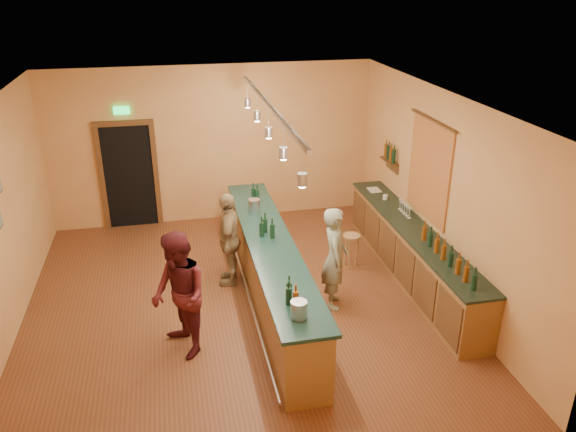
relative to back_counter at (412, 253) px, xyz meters
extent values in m
plane|color=brown|center=(-2.97, -0.18, -0.49)|extent=(7.00, 7.00, 0.00)
cube|color=silver|center=(-2.97, -0.18, 2.71)|extent=(6.50, 7.00, 0.02)
cube|color=#CF844D|center=(-2.97, 3.32, 1.11)|extent=(6.50, 0.02, 3.20)
cube|color=#CF844D|center=(-2.97, -3.68, 1.11)|extent=(6.50, 0.02, 3.20)
cube|color=#CF844D|center=(0.28, -0.18, 1.11)|extent=(0.02, 7.00, 3.20)
cube|color=black|center=(-4.67, 3.30, 0.56)|extent=(0.95, 0.06, 2.10)
cube|color=#552C19|center=(-5.19, 3.28, 0.56)|extent=(0.10, 0.08, 2.10)
cube|color=#552C19|center=(-4.14, 3.28, 0.56)|extent=(0.10, 0.08, 2.10)
cube|color=#552C19|center=(-4.67, 3.28, 1.66)|extent=(1.15, 0.08, 0.10)
cube|color=#19E54C|center=(-4.67, 3.27, 1.91)|extent=(0.30, 0.04, 0.15)
cube|color=#A72A21|center=(0.26, 0.22, 1.36)|extent=(0.03, 1.40, 1.60)
cube|color=#552C19|center=(0.19, 1.72, 1.06)|extent=(0.16, 0.55, 0.03)
cube|color=#552C19|center=(0.26, 1.72, 0.96)|extent=(0.03, 0.55, 0.18)
cube|color=brown|center=(0.00, 0.02, -0.04)|extent=(0.55, 4.50, 0.90)
cube|color=black|center=(0.00, 0.02, 0.43)|extent=(0.60, 4.55, 0.04)
cylinder|color=silver|center=(0.00, 1.32, 0.50)|extent=(0.09, 0.09, 0.09)
cube|color=silver|center=(-0.03, 1.82, 0.46)|extent=(0.22, 0.30, 0.01)
cube|color=brown|center=(-2.45, -0.18, 0.01)|extent=(0.60, 5.00, 1.00)
cube|color=#14302A|center=(-2.45, -0.18, 0.54)|extent=(0.70, 5.10, 0.05)
cylinder|color=silver|center=(-2.81, -0.18, -0.34)|extent=(0.05, 5.00, 0.05)
cylinder|color=silver|center=(-2.50, -2.28, 0.67)|extent=(0.20, 0.20, 0.22)
cylinder|color=silver|center=(-2.50, 1.02, 0.67)|extent=(0.20, 0.20, 0.22)
cube|color=silver|center=(-2.45, -0.18, 2.65)|extent=(0.06, 4.60, 0.05)
cylinder|color=silver|center=(-2.45, -2.18, 2.46)|extent=(0.01, 0.01, 0.35)
cylinder|color=#A5A5AD|center=(-2.45, -2.18, 2.26)|extent=(0.11, 0.11, 0.14)
cylinder|color=#FFEABF|center=(-2.45, -2.18, 2.18)|extent=(0.08, 0.08, 0.02)
cylinder|color=silver|center=(-2.45, -1.18, 2.46)|extent=(0.01, 0.01, 0.35)
cylinder|color=#A5A5AD|center=(-2.45, -1.18, 2.26)|extent=(0.11, 0.11, 0.14)
cylinder|color=#FFEABF|center=(-2.45, -1.18, 2.18)|extent=(0.08, 0.08, 0.02)
cylinder|color=silver|center=(-2.45, -0.18, 2.46)|extent=(0.01, 0.01, 0.35)
cylinder|color=#A5A5AD|center=(-2.45, -0.18, 2.26)|extent=(0.11, 0.11, 0.14)
cylinder|color=#FFEABF|center=(-2.45, -0.18, 2.18)|extent=(0.08, 0.08, 0.02)
cylinder|color=silver|center=(-2.45, 0.82, 2.46)|extent=(0.01, 0.01, 0.35)
cylinder|color=#A5A5AD|center=(-2.45, 0.82, 2.26)|extent=(0.11, 0.11, 0.14)
cylinder|color=#FFEABF|center=(-2.45, 0.82, 2.18)|extent=(0.08, 0.08, 0.02)
cylinder|color=silver|center=(-2.45, 1.82, 2.46)|extent=(0.01, 0.01, 0.35)
cylinder|color=#A5A5AD|center=(-2.45, 1.82, 2.26)|extent=(0.11, 0.11, 0.14)
cylinder|color=#FFEABF|center=(-2.45, 1.82, 2.18)|extent=(0.08, 0.08, 0.02)
imported|color=gray|center=(-1.52, -0.50, 0.33)|extent=(0.52, 0.67, 1.64)
imported|color=#59191E|center=(-3.87, -1.21, 0.40)|extent=(0.92, 1.04, 1.77)
imported|color=#997A51|center=(-3.00, 0.55, 0.31)|extent=(0.58, 1.00, 1.60)
cylinder|color=#966644|center=(-0.87, 0.61, 0.12)|extent=(0.30, 0.30, 0.04)
cylinder|color=#966644|center=(-0.75, 0.61, -0.19)|extent=(0.04, 0.04, 0.59)
cylinder|color=#966644|center=(-0.93, 0.71, -0.19)|extent=(0.04, 0.04, 0.59)
cylinder|color=#966644|center=(-0.93, 0.51, -0.19)|extent=(0.04, 0.04, 0.59)
camera|label=1|loc=(-3.83, -7.74, 4.32)|focal=35.00mm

